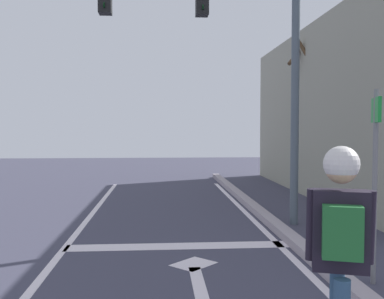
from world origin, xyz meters
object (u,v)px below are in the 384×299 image
at_px(skater, 341,234).
at_px(traffic_signal_mast, 217,37).
at_px(roadside_tree, 307,122).
at_px(street_sign_post, 375,158).

relative_size(skater, traffic_signal_mast, 0.30).
distance_m(traffic_signal_mast, roadside_tree, 5.32).
bearing_deg(street_sign_post, skater, -121.57).
bearing_deg(street_sign_post, traffic_signal_mast, 113.56).
relative_size(traffic_signal_mast, roadside_tree, 1.20).
bearing_deg(skater, roadside_tree, 72.53).
distance_m(skater, street_sign_post, 2.58).
xyz_separation_m(traffic_signal_mast, street_sign_post, (1.48, -3.40, -2.12)).
bearing_deg(skater, traffic_signal_mast, 91.52).
bearing_deg(roadside_tree, skater, -107.47).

